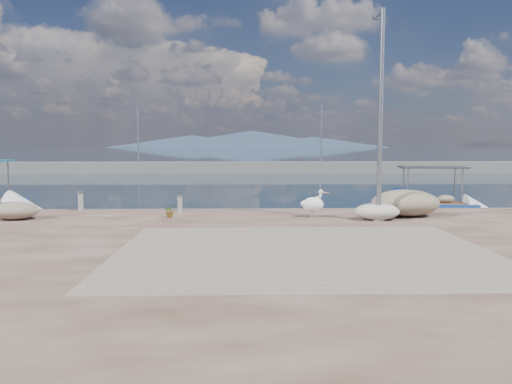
% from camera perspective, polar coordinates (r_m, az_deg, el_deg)
% --- Properties ---
extents(ground, '(1400.00, 1400.00, 0.00)m').
position_cam_1_polar(ground, '(15.10, 0.34, -6.28)').
color(ground, '#162635').
rests_on(ground, ground).
extents(quay, '(44.00, 22.00, 0.50)m').
position_cam_1_polar(quay, '(9.23, 1.45, -12.31)').
color(quay, '#452F1E').
rests_on(quay, ground).
extents(quay_patch, '(9.00, 7.00, 0.01)m').
position_cam_1_polar(quay_patch, '(12.14, 5.51, -6.76)').
color(quay_patch, gray).
rests_on(quay_patch, quay).
extents(breakwater, '(120.00, 2.20, 7.50)m').
position_cam_1_polar(breakwater, '(54.84, -0.88, 2.84)').
color(breakwater, gray).
rests_on(breakwater, ground).
extents(mountains, '(370.00, 280.00, 22.00)m').
position_cam_1_polar(mountains, '(664.83, -0.92, 5.96)').
color(mountains, '#28384C').
rests_on(mountains, ground).
extents(boat_right, '(5.33, 2.49, 2.46)m').
position_cam_1_polar(boat_right, '(23.52, 19.24, -1.90)').
color(boat_right, white).
rests_on(boat_right, ground).
extents(pelican, '(1.00, 0.46, 0.98)m').
position_cam_1_polar(pelican, '(17.81, 6.58, -1.39)').
color(pelican, tan).
rests_on(pelican, quay).
extents(lamp_post, '(0.44, 0.96, 7.00)m').
position_cam_1_polar(lamp_post, '(17.27, 14.02, 7.70)').
color(lamp_post, gray).
rests_on(lamp_post, quay).
extents(bollard_near, '(0.23, 0.23, 0.70)m').
position_cam_1_polar(bollard_near, '(19.01, -8.68, -1.24)').
color(bollard_near, gray).
rests_on(bollard_near, quay).
extents(bollard_far, '(0.26, 0.26, 0.78)m').
position_cam_1_polar(bollard_far, '(20.51, -19.41, -0.88)').
color(bollard_far, gray).
rests_on(bollard_far, quay).
extents(potted_plant, '(0.48, 0.44, 0.46)m').
position_cam_1_polar(potted_plant, '(17.83, -9.78, -2.18)').
color(potted_plant, '#33722D').
rests_on(potted_plant, quay).
extents(net_pile_b, '(1.57, 1.22, 0.61)m').
position_cam_1_polar(net_pile_b, '(19.06, -25.84, -1.93)').
color(net_pile_b, tan).
rests_on(net_pile_b, quay).
extents(net_pile_d, '(1.53, 1.15, 0.57)m').
position_cam_1_polar(net_pile_d, '(17.58, 13.66, -2.17)').
color(net_pile_d, silver).
rests_on(net_pile_d, quay).
extents(net_pile_c, '(2.44, 1.74, 0.96)m').
position_cam_1_polar(net_pile_c, '(18.71, 16.69, -1.20)').
color(net_pile_c, tan).
rests_on(net_pile_c, quay).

